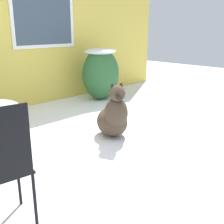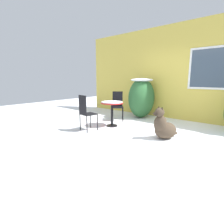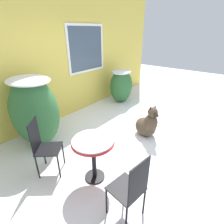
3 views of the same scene
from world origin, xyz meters
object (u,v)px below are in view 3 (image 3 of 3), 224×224
at_px(patio_table, 93,147).
at_px(patio_chair_far_side, 131,188).
at_px(dog, 147,125).
at_px(patio_chair_near_table, 43,145).

xyz_separation_m(patio_table, patio_chair_far_side, (-0.22, -0.80, -0.07)).
distance_m(patio_chair_far_side, dog, 1.98).
relative_size(patio_table, patio_chair_far_side, 0.76).
distance_m(patio_table, dog, 1.65).
relative_size(patio_table, dog, 0.96).
bearing_deg(patio_chair_near_table, dog, -62.12).
height_order(patio_chair_far_side, dog, patio_chair_far_side).
bearing_deg(patio_chair_far_side, patio_table, -97.04).
bearing_deg(patio_chair_far_side, dog, -150.25).
xyz_separation_m(patio_chair_near_table, dog, (1.99, -0.79, -0.24)).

